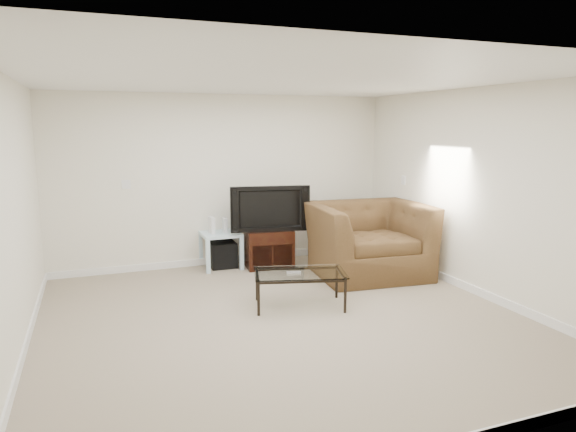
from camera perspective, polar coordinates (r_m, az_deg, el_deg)
name	(u,v)px	position (r m, az deg, el deg)	size (l,w,h in m)	color
floor	(284,320)	(5.59, -0.41, -11.46)	(5.00, 5.00, 0.00)	tan
ceiling	(284,79)	(5.23, -0.45, 15.00)	(5.00, 5.00, 0.00)	white
wall_back	(225,181)	(7.64, -7.01, 3.93)	(5.00, 0.02, 2.50)	silver
wall_left	(11,220)	(4.99, -28.45, -0.37)	(0.02, 5.00, 2.50)	silver
wall_right	(479,193)	(6.56, 20.51, 2.40)	(0.02, 5.00, 2.50)	silver
plate_back	(126,184)	(7.42, -17.56, 3.36)	(0.12, 0.02, 0.12)	white
plate_right_switch	(403,180)	(7.82, 12.70, 3.89)	(0.02, 0.09, 0.13)	white
plate_right_outlet	(412,247)	(7.73, 13.66, -3.36)	(0.02, 0.08, 0.12)	white
tv_stand	(269,248)	(7.52, -2.13, -3.61)	(0.67, 0.46, 0.56)	black
dvd_player	(269,236)	(7.44, -2.08, -2.28)	(0.35, 0.25, 0.05)	black
television	(269,208)	(7.38, -2.11, 0.93)	(1.06, 0.21, 0.66)	black
side_table	(221,250)	(7.56, -7.49, -3.75)	(0.54, 0.54, 0.52)	silver
subwoofer	(223,254)	(7.61, -7.28, -4.25)	(0.37, 0.37, 0.37)	black
game_console	(212,225)	(7.43, -8.49, -1.01)	(0.05, 0.17, 0.24)	white
game_case	(225,225)	(7.48, -7.03, -1.03)	(0.05, 0.15, 0.21)	silver
recliner	(368,227)	(7.15, 8.93, -1.26)	(1.53, 0.99, 1.33)	#543524
coffee_table	(300,289)	(5.92, 1.29, -8.15)	(1.03, 0.58, 0.40)	black
remote	(294,272)	(5.82, 0.65, -6.29)	(0.16, 0.04, 0.02)	#B2B2B7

